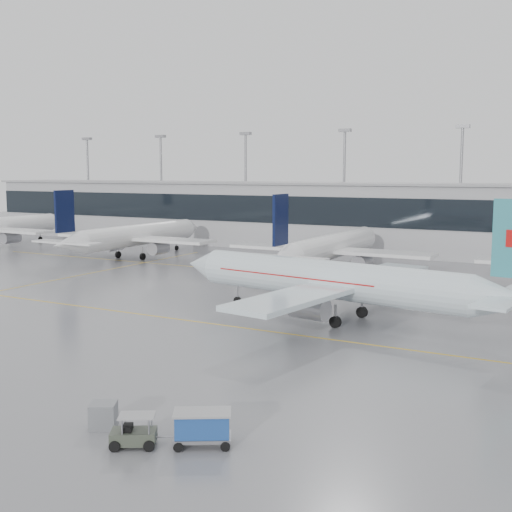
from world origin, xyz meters
The scene contains 14 objects.
ground centered at (0.00, 0.00, 0.00)m, with size 320.00×320.00×0.00m, color slate.
taxi_line_main centered at (0.00, 0.00, 0.01)m, with size 120.00×0.25×0.01m, color gold.
taxi_line_north centered at (0.00, 30.00, 0.01)m, with size 120.00×0.25×0.01m, color gold.
taxi_line_cross centered at (-30.00, 15.00, 0.01)m, with size 0.25×60.00×0.01m, color gold.
terminal centered at (0.00, 62.00, 6.00)m, with size 180.00×15.00×12.00m, color #9B9B9F.
terminal_glass centered at (0.00, 54.45, 7.50)m, with size 180.00×0.20×5.00m, color black.
terminal_roof centered at (0.00, 62.00, 12.20)m, with size 182.00×16.00×0.40m, color gray.
light_masts centered at (0.00, 68.00, 13.34)m, with size 156.40×1.00×22.60m.
air_canada_jet centered at (11.82, 6.87, 3.88)m, with size 38.13×31.17×12.16m.
parked_jet_b centered at (-35.00, 33.69, 3.71)m, with size 29.64×36.96×11.72m.
parked_jet_c centered at (0.00, 33.69, 3.71)m, with size 29.64×36.96×11.72m.
baggage_tug centered at (12.95, -25.19, 0.61)m, with size 3.43×2.46×1.72m.
baggage_cart centered at (16.05, -23.35, 1.09)m, with size 3.42×2.94×1.86m.
gse_unit centered at (9.85, -24.02, 0.71)m, with size 1.43×1.33×1.43m, color slate.
Camera 1 is at (33.90, -50.23, 14.26)m, focal length 45.00 mm.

